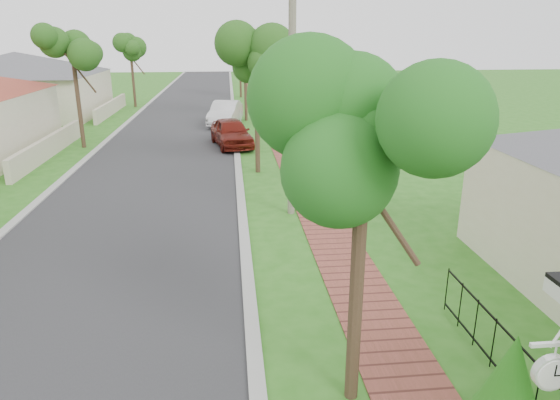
{
  "coord_description": "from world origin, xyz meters",
  "views": [
    {
      "loc": [
        0.32,
        -5.24,
        5.74
      ],
      "look_at": [
        1.62,
        7.49,
        1.5
      ],
      "focal_mm": 32.0,
      "sensor_mm": 36.0,
      "label": 1
    }
  ],
  "objects_px": {
    "parked_car_white": "(225,113)",
    "parked_car_red": "(231,133)",
    "near_tree": "(364,143)",
    "utility_pole": "(292,94)",
    "station_clock": "(552,370)"
  },
  "relations": [
    {
      "from": "parked_car_white",
      "to": "parked_car_red",
      "type": "bearing_deg",
      "value": -76.29
    },
    {
      "from": "parked_car_red",
      "to": "near_tree",
      "type": "bearing_deg",
      "value": -96.4
    },
    {
      "from": "parked_car_white",
      "to": "near_tree",
      "type": "height_order",
      "value": "near_tree"
    },
    {
      "from": "utility_pole",
      "to": "station_clock",
      "type": "xyz_separation_m",
      "value": [
        1.75,
        -11.15,
        -2.03
      ]
    },
    {
      "from": "near_tree",
      "to": "utility_pole",
      "type": "bearing_deg",
      "value": 89.37
    },
    {
      "from": "parked_car_white",
      "to": "utility_pole",
      "type": "relative_size",
      "value": 0.6
    },
    {
      "from": "parked_car_white",
      "to": "near_tree",
      "type": "distance_m",
      "value": 27.11
    },
    {
      "from": "near_tree",
      "to": "utility_pole",
      "type": "distance_m",
      "value": 9.06
    },
    {
      "from": "near_tree",
      "to": "station_clock",
      "type": "relative_size",
      "value": 6.96
    },
    {
      "from": "utility_pole",
      "to": "near_tree",
      "type": "bearing_deg",
      "value": -90.63
    },
    {
      "from": "parked_car_red",
      "to": "parked_car_white",
      "type": "bearing_deg",
      "value": 81.28
    },
    {
      "from": "parked_car_red",
      "to": "parked_car_white",
      "type": "height_order",
      "value": "parked_car_white"
    },
    {
      "from": "utility_pole",
      "to": "station_clock",
      "type": "bearing_deg",
      "value": -81.06
    },
    {
      "from": "parked_car_red",
      "to": "utility_pole",
      "type": "relative_size",
      "value": 0.56
    },
    {
      "from": "parked_car_white",
      "to": "utility_pole",
      "type": "distance_m",
      "value": 18.17
    }
  ]
}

